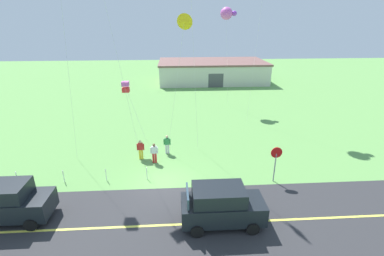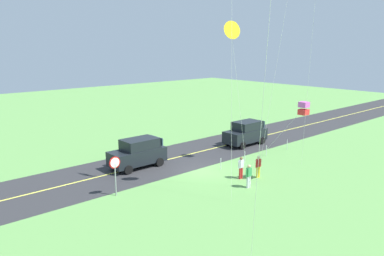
{
  "view_description": "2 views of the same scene",
  "coord_description": "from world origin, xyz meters",
  "px_view_note": "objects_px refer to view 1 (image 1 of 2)",
  "views": [
    {
      "loc": [
        0.84,
        -15.98,
        10.39
      ],
      "look_at": [
        1.88,
        0.29,
        3.9
      ],
      "focal_mm": 25.88,
      "sensor_mm": 36.0,
      "label": 1
    },
    {
      "loc": [
        18.69,
        19.87,
        9.27
      ],
      "look_at": [
        3.54,
        2.75,
        4.27
      ],
      "focal_mm": 35.36,
      "sensor_mm": 36.0,
      "label": 2
    }
  ],
  "objects_px": {
    "car_parked_west_near": "(7,202)",
    "kite_pink_drift": "(227,13)",
    "stop_sign": "(276,158)",
    "kite_yellow_high": "(126,87)",
    "person_child_watcher": "(154,152)",
    "warehouse_distant": "(212,71)",
    "person_adult_near": "(167,144)",
    "person_adult_companion": "(141,149)",
    "kite_red_low": "(184,23)",
    "car_suv_foreground": "(221,205)"
  },
  "relations": [
    {
      "from": "person_adult_companion",
      "to": "car_parked_west_near",
      "type": "bearing_deg",
      "value": -83.75
    },
    {
      "from": "car_parked_west_near",
      "to": "warehouse_distant",
      "type": "bearing_deg",
      "value": 66.02
    },
    {
      "from": "car_parked_west_near",
      "to": "person_adult_companion",
      "type": "distance_m",
      "value": 9.27
    },
    {
      "from": "car_parked_west_near",
      "to": "person_adult_near",
      "type": "distance_m",
      "value": 11.33
    },
    {
      "from": "car_parked_west_near",
      "to": "kite_pink_drift",
      "type": "height_order",
      "value": "kite_pink_drift"
    },
    {
      "from": "stop_sign",
      "to": "kite_yellow_high",
      "type": "height_order",
      "value": "kite_yellow_high"
    },
    {
      "from": "person_child_watcher",
      "to": "warehouse_distant",
      "type": "distance_m",
      "value": 30.69
    },
    {
      "from": "person_adult_companion",
      "to": "warehouse_distant",
      "type": "xyz_separation_m",
      "value": [
        9.39,
        28.88,
        0.89
      ]
    },
    {
      "from": "person_adult_companion",
      "to": "kite_pink_drift",
      "type": "bearing_deg",
      "value": 108.04
    },
    {
      "from": "car_suv_foreground",
      "to": "kite_yellow_high",
      "type": "relative_size",
      "value": 0.78
    },
    {
      "from": "person_adult_companion",
      "to": "kite_red_low",
      "type": "xyz_separation_m",
      "value": [
        3.53,
        0.38,
        9.25
      ]
    },
    {
      "from": "person_adult_near",
      "to": "kite_red_low",
      "type": "distance_m",
      "value": 9.38
    },
    {
      "from": "person_adult_near",
      "to": "warehouse_distant",
      "type": "relative_size",
      "value": 0.09
    },
    {
      "from": "kite_red_low",
      "to": "kite_pink_drift",
      "type": "xyz_separation_m",
      "value": [
        5.46,
        13.95,
        0.79
      ]
    },
    {
      "from": "car_suv_foreground",
      "to": "person_adult_near",
      "type": "distance_m",
      "value": 9.08
    },
    {
      "from": "stop_sign",
      "to": "person_adult_companion",
      "type": "distance_m",
      "value": 10.15
    },
    {
      "from": "car_suv_foreground",
      "to": "person_child_watcher",
      "type": "xyz_separation_m",
      "value": [
        -3.99,
        7.05,
        -0.29
      ]
    },
    {
      "from": "car_suv_foreground",
      "to": "kite_pink_drift",
      "type": "bearing_deg",
      "value": 79.99
    },
    {
      "from": "car_suv_foreground",
      "to": "kite_yellow_high",
      "type": "distance_m",
      "value": 12.75
    },
    {
      "from": "kite_pink_drift",
      "to": "stop_sign",
      "type": "bearing_deg",
      "value": -88.82
    },
    {
      "from": "kite_pink_drift",
      "to": "warehouse_distant",
      "type": "height_order",
      "value": "kite_pink_drift"
    },
    {
      "from": "person_child_watcher",
      "to": "stop_sign",
      "type": "bearing_deg",
      "value": 78.57
    },
    {
      "from": "car_parked_west_near",
      "to": "person_child_watcher",
      "type": "bearing_deg",
      "value": 38.65
    },
    {
      "from": "person_child_watcher",
      "to": "person_adult_near",
      "type": "bearing_deg",
      "value": 157.25
    },
    {
      "from": "person_adult_near",
      "to": "kite_yellow_high",
      "type": "xyz_separation_m",
      "value": [
        -3.24,
        1.77,
        4.35
      ]
    },
    {
      "from": "car_parked_west_near",
      "to": "stop_sign",
      "type": "height_order",
      "value": "stop_sign"
    },
    {
      "from": "kite_yellow_high",
      "to": "car_parked_west_near",
      "type": "bearing_deg",
      "value": -119.38
    },
    {
      "from": "person_adult_near",
      "to": "warehouse_distant",
      "type": "xyz_separation_m",
      "value": [
        7.34,
        28.03,
        0.89
      ]
    },
    {
      "from": "stop_sign",
      "to": "person_child_watcher",
      "type": "relative_size",
      "value": 1.6
    },
    {
      "from": "car_parked_west_near",
      "to": "kite_yellow_high",
      "type": "bearing_deg",
      "value": 60.62
    },
    {
      "from": "kite_yellow_high",
      "to": "kite_pink_drift",
      "type": "height_order",
      "value": "kite_pink_drift"
    },
    {
      "from": "person_child_watcher",
      "to": "kite_red_low",
      "type": "bearing_deg",
      "value": 122.7
    },
    {
      "from": "kite_yellow_high",
      "to": "kite_pink_drift",
      "type": "xyz_separation_m",
      "value": [
        10.18,
        11.72,
        5.69
      ]
    },
    {
      "from": "kite_yellow_high",
      "to": "warehouse_distant",
      "type": "bearing_deg",
      "value": 68.05
    },
    {
      "from": "warehouse_distant",
      "to": "stop_sign",
      "type": "bearing_deg",
      "value": -90.07
    },
    {
      "from": "car_parked_west_near",
      "to": "stop_sign",
      "type": "distance_m",
      "value": 16.05
    },
    {
      "from": "person_child_watcher",
      "to": "kite_yellow_high",
      "type": "height_order",
      "value": "kite_yellow_high"
    },
    {
      "from": "person_child_watcher",
      "to": "kite_pink_drift",
      "type": "xyz_separation_m",
      "value": [
        7.88,
        14.99,
        10.04
      ]
    },
    {
      "from": "car_suv_foreground",
      "to": "kite_red_low",
      "type": "height_order",
      "value": "kite_red_low"
    },
    {
      "from": "stop_sign",
      "to": "kite_yellow_high",
      "type": "xyz_separation_m",
      "value": [
        -10.55,
        6.43,
        3.41
      ]
    },
    {
      "from": "person_adult_near",
      "to": "stop_sign",
      "type": "bearing_deg",
      "value": -66.97
    },
    {
      "from": "warehouse_distant",
      "to": "kite_red_low",
      "type": "bearing_deg",
      "value": -101.63
    },
    {
      "from": "car_suv_foreground",
      "to": "car_parked_west_near",
      "type": "bearing_deg",
      "value": 174.87
    },
    {
      "from": "car_parked_west_near",
      "to": "kite_yellow_high",
      "type": "xyz_separation_m",
      "value": [
        5.23,
        9.29,
        4.06
      ]
    },
    {
      "from": "car_suv_foreground",
      "to": "kite_pink_drift",
      "type": "distance_m",
      "value": 24.42
    },
    {
      "from": "person_adult_companion",
      "to": "kite_pink_drift",
      "type": "distance_m",
      "value": 19.67
    },
    {
      "from": "person_adult_companion",
      "to": "kite_red_low",
      "type": "height_order",
      "value": "kite_red_low"
    },
    {
      "from": "stop_sign",
      "to": "car_parked_west_near",
      "type": "bearing_deg",
      "value": -169.7
    },
    {
      "from": "kite_red_low",
      "to": "warehouse_distant",
      "type": "bearing_deg",
      "value": 78.37
    },
    {
      "from": "person_child_watcher",
      "to": "kite_pink_drift",
      "type": "distance_m",
      "value": 19.69
    }
  ]
}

